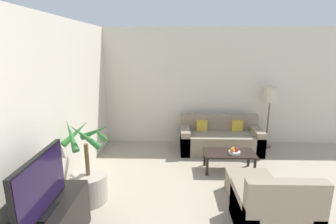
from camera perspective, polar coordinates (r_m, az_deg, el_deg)
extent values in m
cube|color=beige|center=(6.38, 15.22, 5.23)|extent=(7.90, 0.06, 2.70)
cube|color=beige|center=(3.65, -25.74, -2.17)|extent=(0.06, 7.56, 2.70)
cube|color=black|center=(3.19, -25.42, -19.05)|extent=(0.18, 0.34, 0.02)
cube|color=black|center=(3.04, -26.07, -13.96)|extent=(0.05, 0.97, 0.62)
cube|color=black|center=(3.02, -25.59, -14.02)|extent=(0.01, 0.93, 0.58)
cylinder|color=#ADA393|center=(4.27, -16.76, -15.49)|extent=(0.54, 0.54, 0.43)
cylinder|color=brown|center=(4.07, -17.22, -9.86)|extent=(0.06, 0.06, 0.49)
cone|color=#2D7533|center=(3.87, -14.70, -4.74)|extent=(0.10, 0.48, 0.37)
cone|color=#2D7533|center=(4.12, -15.69, -4.19)|extent=(0.51, 0.25, 0.31)
cone|color=#2D7533|center=(4.12, -19.41, -4.24)|extent=(0.37, 0.46, 0.34)
cone|color=#2D7533|center=(3.88, -20.34, -4.76)|extent=(0.34, 0.42, 0.42)
cone|color=#2D7533|center=(3.75, -17.70, -5.09)|extent=(0.45, 0.23, 0.43)
cube|color=gray|center=(5.96, 11.28, -6.48)|extent=(1.76, 0.79, 0.42)
cube|color=gray|center=(6.14, 10.97, -2.06)|extent=(1.76, 0.16, 0.35)
cube|color=gray|center=(5.86, 3.71, -5.98)|extent=(0.20, 0.79, 0.54)
cube|color=gray|center=(6.13, 18.57, -5.80)|extent=(0.20, 0.79, 0.54)
cube|color=gold|center=(5.98, 7.37, -2.89)|extent=(0.24, 0.12, 0.24)
cube|color=gold|center=(6.12, 14.80, -2.87)|extent=(0.24, 0.12, 0.24)
cylinder|color=brown|center=(6.59, 20.47, -6.95)|extent=(0.24, 0.24, 0.03)
cylinder|color=brown|center=(6.43, 20.87, -2.52)|extent=(0.03, 0.03, 1.04)
cylinder|color=beige|center=(6.27, 21.43, 3.56)|extent=(0.30, 0.30, 0.35)
cylinder|color=black|center=(4.89, 8.51, -11.70)|extent=(0.05, 0.05, 0.34)
cylinder|color=black|center=(5.07, 18.36, -11.34)|extent=(0.05, 0.05, 0.34)
cylinder|color=black|center=(5.25, 7.99, -9.80)|extent=(0.05, 0.05, 0.34)
cylinder|color=black|center=(5.41, 17.15, -9.55)|extent=(0.05, 0.05, 0.34)
cube|color=black|center=(5.06, 13.19, -8.72)|extent=(0.95, 0.49, 0.03)
cylinder|color=beige|center=(5.01, 14.25, -8.54)|extent=(0.21, 0.21, 0.05)
sphere|color=red|center=(5.00, 14.74, -7.89)|extent=(0.07, 0.07, 0.07)
sphere|color=olive|center=(5.04, 13.97, -7.69)|extent=(0.07, 0.07, 0.07)
sphere|color=orange|center=(4.95, 13.78, -8.02)|extent=(0.08, 0.08, 0.08)
cube|color=gray|center=(3.79, 21.67, -20.13)|extent=(0.90, 0.80, 0.43)
cube|color=gray|center=(3.32, 24.31, -16.91)|extent=(0.90, 0.16, 0.44)
cube|color=gray|center=(3.66, 15.93, -20.05)|extent=(0.16, 0.80, 0.53)
cube|color=gray|center=(3.90, 27.15, -18.82)|extent=(0.16, 0.80, 0.53)
cube|color=gray|center=(4.41, 17.38, -15.14)|extent=(0.67, 0.55, 0.35)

